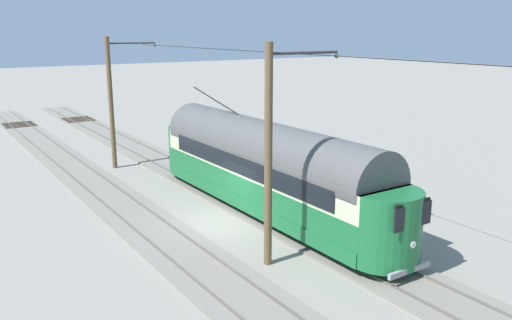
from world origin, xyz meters
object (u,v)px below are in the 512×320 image
Objects in this scene: vintage_streetcar at (264,166)px; catenary_pole_mid_near at (270,153)px; switch_stand at (191,154)px; catenary_pole_foreground at (112,101)px.

vintage_streetcar is 5.70m from catenary_pole_mid_near.
catenary_pole_foreground is at bearing -26.61° from switch_stand.
catenary_pole_mid_near is (0.00, 16.45, 0.00)m from catenary_pole_foreground.
catenary_pole_mid_near is 6.37× the size of switch_stand.
catenary_pole_foreground and catenary_pole_mid_near have the same top height.
vintage_streetcar is 10.05m from switch_stand.
catenary_pole_foreground is 1.00× the size of catenary_pole_mid_near.
switch_stand is (-4.09, -14.40, -3.42)m from catenary_pole_mid_near.
catenary_pole_foreground reaches higher than vintage_streetcar.
catenary_pole_foreground is at bearing -90.00° from catenary_pole_mid_near.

